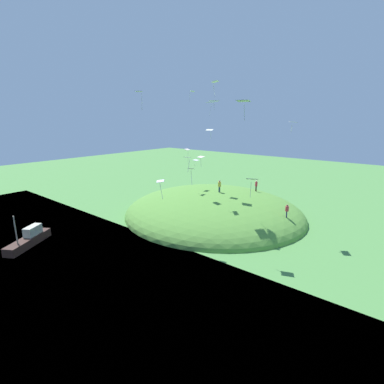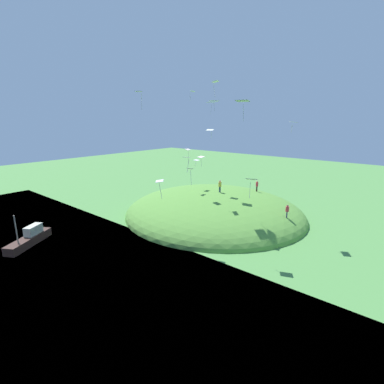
% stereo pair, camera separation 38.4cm
% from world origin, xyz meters
% --- Properties ---
extents(ground_plane, '(160.00, 160.00, 0.00)m').
position_xyz_m(ground_plane, '(0.00, 0.00, 0.00)').
color(ground_plane, '#4C8641').
extents(grass_hill, '(26.03, 27.44, 7.34)m').
position_xyz_m(grass_hill, '(7.74, 1.54, 0.00)').
color(grass_hill, '#558E38').
rests_on(grass_hill, ground_plane).
extents(boat_on_lake, '(6.11, 4.42, 4.12)m').
position_xyz_m(boat_on_lake, '(-14.74, 11.70, 0.70)').
color(boat_on_lake, '#39241D').
rests_on(boat_on_lake, lake_water).
extents(person_with_child, '(0.56, 0.56, 1.82)m').
position_xyz_m(person_with_child, '(7.70, 0.47, 4.80)').
color(person_with_child, '#21344C').
rests_on(person_with_child, grass_hill).
extents(person_walking_path, '(0.57, 0.57, 1.69)m').
position_xyz_m(person_walking_path, '(7.69, -9.83, 3.11)').
color(person_walking_path, '#242550').
rests_on(person_walking_path, grass_hill).
extents(person_near_shore, '(0.48, 0.48, 1.75)m').
position_xyz_m(person_near_shore, '(13.82, -2.40, 4.18)').
color(person_near_shore, black).
rests_on(person_near_shore, grass_hill).
extents(kite_0, '(1.45, 1.37, 1.23)m').
position_xyz_m(kite_0, '(3.33, -1.32, 16.28)').
color(kite_0, silver).
extents(kite_1, '(1.15, 1.35, 2.07)m').
position_xyz_m(kite_1, '(-1.41, -9.42, 8.34)').
color(kite_1, white).
extents(kite_2, '(0.58, 0.75, 1.55)m').
position_xyz_m(kite_2, '(-4.67, -3.82, 10.32)').
color(kite_2, white).
extents(kite_3, '(1.03, 1.32, 1.82)m').
position_xyz_m(kite_3, '(-3.20, -9.08, 15.67)').
color(kite_3, white).
extents(kite_4, '(1.44, 1.31, 1.30)m').
position_xyz_m(kite_4, '(7.33, -9.79, 13.80)').
color(kite_4, '#EFE7CF').
extents(kite_5, '(0.87, 1.11, 1.46)m').
position_xyz_m(kite_5, '(4.11, 1.23, 9.15)').
color(kite_5, silver).
extents(kite_6, '(1.22, 1.00, 1.96)m').
position_xyz_m(kite_6, '(4.32, -0.76, 18.56)').
color(kite_6, white).
extents(kite_7, '(0.86, 0.60, 2.10)m').
position_xyz_m(kite_7, '(5.68, 4.92, 9.68)').
color(kite_7, silver).
extents(kite_8, '(0.86, 0.91, 1.93)m').
position_xyz_m(kite_8, '(-5.43, 2.19, 16.84)').
color(kite_8, white).
extents(kite_9, '(1.00, 1.03, 1.28)m').
position_xyz_m(kite_9, '(4.23, 2.83, 17.67)').
color(kite_9, white).
extents(kite_10, '(1.10, 0.85, 1.15)m').
position_xyz_m(kite_10, '(7.58, 4.82, 8.04)').
color(kite_10, white).
extents(kite_11, '(0.95, 1.17, 1.34)m').
position_xyz_m(kite_11, '(7.60, 2.34, 12.61)').
color(kite_11, white).
extents(kite_12, '(0.64, 0.80, 1.88)m').
position_xyz_m(kite_12, '(-3.27, -3.13, 8.87)').
color(kite_12, white).
extents(kite_13, '(1.33, 1.31, 2.01)m').
position_xyz_m(kite_13, '(-6.81, -2.06, 8.04)').
color(kite_13, white).
extents(kite_14, '(1.32, 1.46, 1.78)m').
position_xyz_m(kite_14, '(7.31, 2.10, 16.34)').
color(kite_14, silver).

